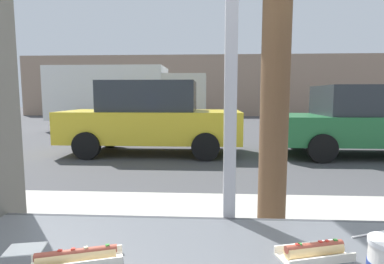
{
  "coord_description": "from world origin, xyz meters",
  "views": [
    {
      "loc": [
        -0.09,
        -1.26,
        1.46
      ],
      "look_at": [
        -0.33,
        3.18,
        0.95
      ],
      "focal_mm": 29.27,
      "sensor_mm": 36.0,
      "label": 1
    }
  ],
  "objects_px": {
    "hotdog_tray_near": "(77,257)",
    "parked_car_yellow": "(151,118)",
    "parked_car_green": "(368,120)",
    "box_truck": "(127,95)",
    "hotdog_tray_far": "(314,251)"
  },
  "relations": [
    {
      "from": "hotdog_tray_far",
      "to": "parked_car_yellow",
      "type": "height_order",
      "value": "parked_car_yellow"
    },
    {
      "from": "hotdog_tray_far",
      "to": "box_truck",
      "type": "xyz_separation_m",
      "value": [
        -3.89,
        12.46,
        0.53
      ]
    },
    {
      "from": "hotdog_tray_near",
      "to": "parked_car_yellow",
      "type": "relative_size",
      "value": 0.07
    },
    {
      "from": "hotdog_tray_near",
      "to": "parked_car_green",
      "type": "height_order",
      "value": "parked_car_green"
    },
    {
      "from": "parked_car_yellow",
      "to": "box_truck",
      "type": "height_order",
      "value": "box_truck"
    },
    {
      "from": "hotdog_tray_near",
      "to": "parked_car_green",
      "type": "distance_m",
      "value": 8.15
    },
    {
      "from": "box_truck",
      "to": "hotdog_tray_near",
      "type": "bearing_deg",
      "value": -75.93
    },
    {
      "from": "hotdog_tray_near",
      "to": "hotdog_tray_far",
      "type": "distance_m",
      "value": 0.75
    },
    {
      "from": "parked_car_green",
      "to": "box_truck",
      "type": "distance_m",
      "value": 9.32
    },
    {
      "from": "parked_car_green",
      "to": "box_truck",
      "type": "height_order",
      "value": "box_truck"
    },
    {
      "from": "parked_car_yellow",
      "to": "hotdog_tray_far",
      "type": "bearing_deg",
      "value": -75.22
    },
    {
      "from": "hotdog_tray_near",
      "to": "parked_car_yellow",
      "type": "distance_m",
      "value": 7.02
    },
    {
      "from": "parked_car_yellow",
      "to": "box_truck",
      "type": "xyz_separation_m",
      "value": [
        -2.08,
        5.61,
        0.59
      ]
    },
    {
      "from": "parked_car_green",
      "to": "box_truck",
      "type": "bearing_deg",
      "value": 142.92
    },
    {
      "from": "hotdog_tray_far",
      "to": "parked_car_green",
      "type": "distance_m",
      "value": 7.71
    }
  ]
}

